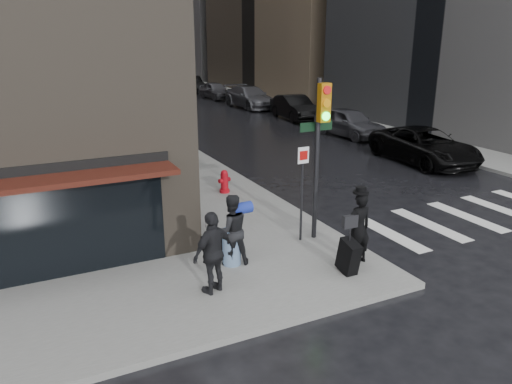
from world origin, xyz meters
TOP-DOWN VIEW (x-y plane):
  - ground at (0.00, 0.00)m, footprint 140.00×140.00m
  - sidewalk_left at (0.00, 27.00)m, footprint 4.00×50.00m
  - sidewalk_right at (13.50, 27.00)m, footprint 3.00×50.00m
  - crosswalk at (7.50, 1.00)m, footprint 8.50×3.00m
  - man_overcoat at (1.13, -0.47)m, footprint 1.07×1.00m
  - man_jeans at (-1.62, 0.91)m, footprint 1.29×0.78m
  - man_greycoat at (-2.52, -0.20)m, footprint 1.20×0.83m
  - traffic_light at (1.12, 1.35)m, footprint 1.10×0.48m
  - fire_hydrant at (0.50, 6.41)m, footprint 0.49×0.37m
  - parked_car_0 at (10.57, 6.98)m, footprint 3.01×5.82m
  - parked_car_1 at (11.14, 13.45)m, footprint 2.31×4.89m
  - parked_car_2 at (11.36, 19.92)m, footprint 2.18×5.07m
  - parked_car_3 at (11.07, 26.40)m, footprint 2.52×5.81m
  - parked_car_4 at (10.70, 32.87)m, footprint 2.00×4.44m
  - parked_car_5 at (10.78, 39.35)m, footprint 2.00×4.75m

SIDE VIEW (x-z plane):
  - ground at x=0.00m, z-range 0.00..0.00m
  - crosswalk at x=7.50m, z-range 0.00..0.01m
  - sidewalk_left at x=0.00m, z-range 0.00..0.15m
  - sidewalk_right at x=13.50m, z-range 0.00..0.15m
  - fire_hydrant at x=0.50m, z-range 0.10..0.94m
  - parked_car_4 at x=10.70m, z-range 0.00..1.48m
  - parked_car_5 at x=10.78m, z-range 0.00..1.53m
  - parked_car_0 at x=10.57m, z-range 0.00..1.57m
  - parked_car_1 at x=11.14m, z-range 0.00..1.62m
  - parked_car_2 at x=11.36m, z-range 0.00..1.63m
  - parked_car_3 at x=11.07m, z-range 0.00..1.66m
  - man_overcoat at x=1.13m, z-range -0.01..2.00m
  - man_jeans at x=-1.62m, z-range 0.15..1.97m
  - man_greycoat at x=-2.52m, z-range 0.15..2.04m
  - traffic_light at x=1.12m, z-range 0.79..5.20m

